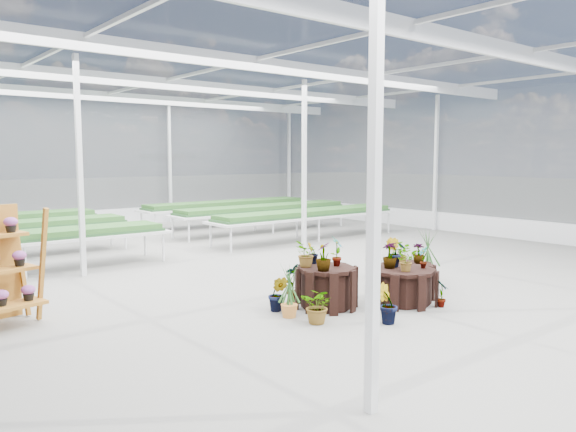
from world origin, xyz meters
TOP-DOWN VIEW (x-y plane):
  - ground_plane at (0.00, 0.00)m, footprint 24.00×24.00m
  - greenhouse_shell at (0.00, 0.00)m, footprint 18.00×24.00m
  - steel_frame at (0.00, 0.00)m, footprint 18.00×24.00m
  - nursery_benches at (0.00, 7.20)m, footprint 16.00×7.00m
  - plinth_tall at (-0.76, -0.96)m, footprint 1.21×1.21m
  - plinth_mid at (0.44, -1.56)m, footprint 1.43×1.43m
  - plinth_low at (1.44, -0.86)m, footprint 1.12×1.12m
  - nursery_plants at (0.34, -0.82)m, footprint 4.67×2.74m

SIDE VIEW (x-z plane):
  - ground_plane at x=0.00m, z-range 0.00..0.00m
  - plinth_low at x=1.44m, z-range 0.00..0.44m
  - plinth_mid at x=0.44m, z-range 0.00..0.59m
  - plinth_tall at x=-0.76m, z-range 0.00..0.67m
  - nursery_benches at x=0.00m, z-range 0.00..0.84m
  - nursery_plants at x=0.34m, z-range -0.10..1.07m
  - greenhouse_shell at x=0.00m, z-range 0.00..4.50m
  - steel_frame at x=0.00m, z-range 0.00..4.50m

